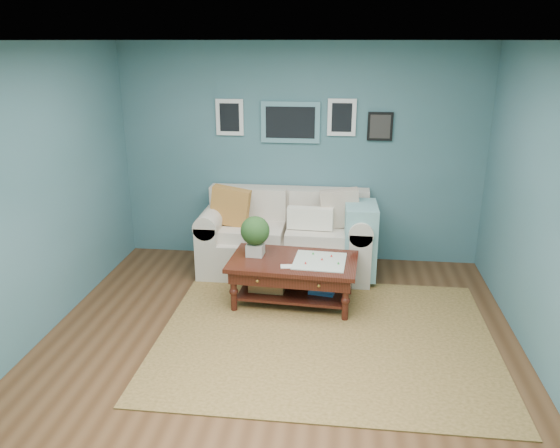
# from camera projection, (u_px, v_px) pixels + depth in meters

# --- Properties ---
(room_shell) EXTENTS (5.00, 5.02, 2.70)m
(room_shell) POSITION_uv_depth(u_px,v_px,m) (275.00, 213.00, 4.47)
(room_shell) COLOR brown
(room_shell) RESTS_ON ground
(area_rug) EXTENTS (3.16, 2.53, 0.01)m
(area_rug) POSITION_uv_depth(u_px,v_px,m) (325.00, 337.00, 5.22)
(area_rug) COLOR brown
(area_rug) RESTS_ON ground
(loveseat) EXTENTS (2.09, 0.95, 1.07)m
(loveseat) POSITION_uv_depth(u_px,v_px,m) (294.00, 236.00, 6.62)
(loveseat) COLOR beige
(loveseat) RESTS_ON ground
(coffee_table) EXTENTS (1.38, 0.86, 0.94)m
(coffee_table) POSITION_uv_depth(u_px,v_px,m) (287.00, 266.00, 5.80)
(coffee_table) COLOR black
(coffee_table) RESTS_ON ground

